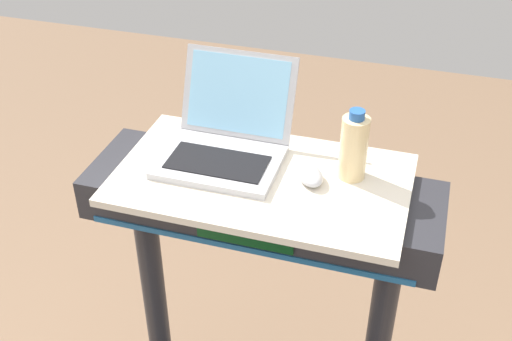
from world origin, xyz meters
TOP-DOWN VIEW (x-y plane):
  - desk_board at (0.00, 0.70)m, footprint 0.72×0.42m
  - laptop at (-0.12, 0.77)m, footprint 0.30×0.32m
  - computer_mouse at (0.12, 0.72)m, footprint 0.10×0.12m
  - water_bottle at (0.21, 0.77)m, footprint 0.07×0.07m

SIDE VIEW (x-z plane):
  - desk_board at x=0.00m, z-range 1.16..1.18m
  - computer_mouse at x=0.12m, z-range 1.18..1.22m
  - laptop at x=-0.12m, z-range 1.12..1.35m
  - water_bottle at x=0.21m, z-range 1.18..1.36m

